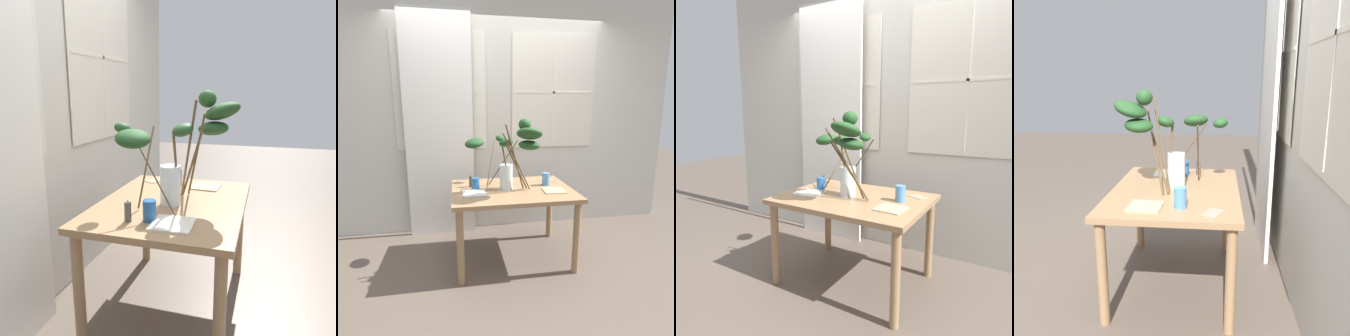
% 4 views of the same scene
% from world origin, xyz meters
% --- Properties ---
extents(ground, '(14.00, 14.00, 0.00)m').
position_xyz_m(ground, '(0.00, 0.00, 0.00)').
color(ground, brown).
extents(back_wall_with_windows, '(4.40, 0.14, 3.00)m').
position_xyz_m(back_wall_with_windows, '(-0.00, 0.86, 1.50)').
color(back_wall_with_windows, beige).
rests_on(back_wall_with_windows, ground).
extents(curtain_sheer_side, '(0.76, 0.03, 2.53)m').
position_xyz_m(curtain_sheer_side, '(-0.70, 0.71, 1.26)').
color(curtain_sheer_side, white).
rests_on(curtain_sheer_side, ground).
extents(dining_table, '(1.16, 0.88, 0.72)m').
position_xyz_m(dining_table, '(0.00, 0.00, 0.63)').
color(dining_table, '#93704C').
rests_on(dining_table, ground).
extents(vase_with_branches, '(0.72, 0.79, 0.70)m').
position_xyz_m(vase_with_branches, '(-0.04, -0.09, 1.12)').
color(vase_with_branches, silver).
rests_on(vase_with_branches, dining_table).
extents(drinking_glass_blue_left, '(0.07, 0.07, 0.12)m').
position_xyz_m(drinking_glass_blue_left, '(-0.35, 0.03, 0.78)').
color(drinking_glass_blue_left, '#235693').
rests_on(drinking_glass_blue_left, dining_table).
extents(drinking_glass_blue_right, '(0.08, 0.08, 0.13)m').
position_xyz_m(drinking_glass_blue_right, '(0.36, 0.07, 0.79)').
color(drinking_glass_blue_right, '#4C84BC').
rests_on(drinking_glass_blue_right, dining_table).
extents(plate_square_left, '(0.22, 0.22, 0.01)m').
position_xyz_m(plate_square_left, '(-0.38, -0.10, 0.73)').
color(plate_square_left, silver).
rests_on(plate_square_left, dining_table).
extents(plate_square_right, '(0.21, 0.21, 0.01)m').
position_xyz_m(plate_square_right, '(0.38, -0.14, 0.73)').
color(plate_square_right, tan).
rests_on(plate_square_right, dining_table).
extents(napkin_folded, '(0.17, 0.14, 0.00)m').
position_xyz_m(napkin_folded, '(0.44, 0.27, 0.73)').
color(napkin_folded, gray).
rests_on(napkin_folded, dining_table).
extents(pillar_candle, '(0.04, 0.04, 0.12)m').
position_xyz_m(pillar_candle, '(-0.39, 0.14, 0.78)').
color(pillar_candle, '#514C47').
rests_on(pillar_candle, dining_table).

